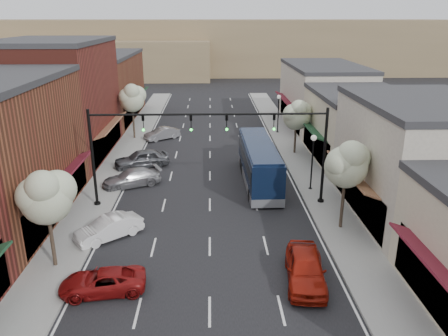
{
  "coord_description": "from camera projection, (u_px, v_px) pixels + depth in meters",
  "views": [
    {
      "loc": [
        0.16,
        -20.72,
        12.8
      ],
      "look_at": [
        1.07,
        9.67,
        2.2
      ],
      "focal_mm": 35.0,
      "sensor_mm": 36.0,
      "label": 1
    }
  ],
  "objects": [
    {
      "name": "ground",
      "position": [
        210.0,
        265.0,
        23.77
      ],
      "size": [
        160.0,
        160.0,
        0.0
      ],
      "primitive_type": "plane",
      "color": "black",
      "rests_on": "ground"
    },
    {
      "name": "sidewalk_left",
      "position": [
        121.0,
        159.0,
        40.97
      ],
      "size": [
        2.8,
        73.0,
        0.15
      ],
      "primitive_type": "cube",
      "color": "gray",
      "rests_on": "ground"
    },
    {
      "name": "sidewalk_right",
      "position": [
        298.0,
        158.0,
        41.44
      ],
      "size": [
        2.8,
        73.0,
        0.15
      ],
      "primitive_type": "cube",
      "color": "gray",
      "rests_on": "ground"
    },
    {
      "name": "curb_left",
      "position": [
        136.0,
        159.0,
        41.01
      ],
      "size": [
        0.25,
        73.0,
        0.17
      ],
      "primitive_type": "cube",
      "color": "gray",
      "rests_on": "ground"
    },
    {
      "name": "curb_right",
      "position": [
        284.0,
        158.0,
        41.4
      ],
      "size": [
        0.25,
        73.0,
        0.17
      ],
      "primitive_type": "cube",
      "color": "gray",
      "rests_on": "ground"
    },
    {
      "name": "bldg_left_midfar",
      "position": [
        56.0,
        100.0,
        40.46
      ],
      "size": [
        10.14,
        14.1,
        10.9
      ],
      "color": "maroon",
      "rests_on": "ground"
    },
    {
      "name": "bldg_left_far",
      "position": [
        99.0,
        87.0,
        55.98
      ],
      "size": [
        10.14,
        18.1,
        8.4
      ],
      "color": "brown",
      "rests_on": "ground"
    },
    {
      "name": "bldg_right_midnear",
      "position": [
        419.0,
        160.0,
        28.53
      ],
      "size": [
        9.14,
        12.1,
        7.9
      ],
      "color": "beige",
      "rests_on": "ground"
    },
    {
      "name": "bldg_right_midfar",
      "position": [
        358.0,
        127.0,
        40.1
      ],
      "size": [
        9.14,
        12.1,
        6.4
      ],
      "color": "beige",
      "rests_on": "ground"
    },
    {
      "name": "bldg_right_far",
      "position": [
        322.0,
        95.0,
        53.15
      ],
      "size": [
        9.14,
        16.1,
        7.4
      ],
      "color": "beige",
      "rests_on": "ground"
    },
    {
      "name": "hill_far",
      "position": [
        210.0,
        46.0,
        106.74
      ],
      "size": [
        120.0,
        30.0,
        12.0
      ],
      "primitive_type": "cube",
      "color": "#7A6647",
      "rests_on": "ground"
    },
    {
      "name": "hill_near",
      "position": [
        96.0,
        59.0,
        95.37
      ],
      "size": [
        50.0,
        20.0,
        8.0
      ],
      "primitive_type": "cube",
      "color": "#7A6647",
      "rests_on": "ground"
    },
    {
      "name": "signal_mast_right",
      "position": [
        291.0,
        142.0,
        29.95
      ],
      "size": [
        8.22,
        0.46,
        7.0
      ],
      "color": "black",
      "rests_on": "ground"
    },
    {
      "name": "signal_mast_left",
      "position": [
        126.0,
        143.0,
        29.64
      ],
      "size": [
        8.22,
        0.46,
        7.0
      ],
      "color": "black",
      "rests_on": "ground"
    },
    {
      "name": "tree_right_near",
      "position": [
        348.0,
        163.0,
        26.26
      ],
      "size": [
        2.85,
        2.65,
        5.95
      ],
      "color": "#47382B",
      "rests_on": "ground"
    },
    {
      "name": "tree_right_far",
      "position": [
        297.0,
        114.0,
        41.51
      ],
      "size": [
        2.85,
        2.65,
        5.43
      ],
      "color": "#47382B",
      "rests_on": "ground"
    },
    {
      "name": "tree_left_near",
      "position": [
        46.0,
        195.0,
        22.09
      ],
      "size": [
        2.85,
        2.65,
        5.69
      ],
      "color": "#47382B",
      "rests_on": "ground"
    },
    {
      "name": "tree_left_far",
      "position": [
        132.0,
        97.0,
        46.51
      ],
      "size": [
        2.85,
        2.65,
        6.13
      ],
      "color": "#47382B",
      "rests_on": "ground"
    },
    {
      "name": "lamp_post_near",
      "position": [
        313.0,
        153.0,
        32.91
      ],
      "size": [
        0.44,
        0.44,
        4.44
      ],
      "color": "black",
      "rests_on": "ground"
    },
    {
      "name": "lamp_post_far",
      "position": [
        278.0,
        108.0,
        49.43
      ],
      "size": [
        0.44,
        0.44,
        4.44
      ],
      "color": "black",
      "rests_on": "ground"
    },
    {
      "name": "coach_bus",
      "position": [
        259.0,
        162.0,
        34.94
      ],
      "size": [
        2.59,
        10.87,
        3.32
      ],
      "rotation": [
        0.0,
        0.0,
        0.02
      ],
      "color": "black",
      "rests_on": "ground"
    },
    {
      "name": "red_hatchback",
      "position": [
        305.0,
        268.0,
        21.96
      ],
      "size": [
        2.43,
        4.92,
        1.61
      ],
      "primitive_type": "imported",
      "rotation": [
        0.0,
        0.0,
        -0.11
      ],
      "color": "maroon",
      "rests_on": "ground"
    },
    {
      "name": "parked_car_a",
      "position": [
        103.0,
        282.0,
        21.23
      ],
      "size": [
        4.37,
        2.44,
        1.16
      ],
      "primitive_type": "imported",
      "rotation": [
        0.0,
        0.0,
        -1.44
      ],
      "color": "maroon",
      "rests_on": "ground"
    },
    {
      "name": "parked_car_b",
      "position": [
        109.0,
        228.0,
        26.38
      ],
      "size": [
        4.11,
        3.71,
        1.36
      ],
      "primitive_type": "imported",
      "rotation": [
        0.0,
        0.0,
        -0.89
      ],
      "color": "white",
      "rests_on": "ground"
    },
    {
      "name": "parked_car_c",
      "position": [
        132.0,
        178.0,
        34.57
      ],
      "size": [
        5.0,
        3.65,
        1.34
      ],
      "primitive_type": "imported",
      "rotation": [
        0.0,
        0.0,
        -1.14
      ],
      "color": "#97969B",
      "rests_on": "ground"
    },
    {
      "name": "parked_car_d",
      "position": [
        142.0,
        159.0,
        38.77
      ],
      "size": [
        5.15,
        3.5,
        1.63
      ],
      "primitive_type": "imported",
      "rotation": [
        0.0,
        0.0,
        -1.21
      ],
      "color": "#4F5156",
      "rests_on": "ground"
    },
    {
      "name": "parked_car_e",
      "position": [
        162.0,
        134.0,
        47.72
      ],
      "size": [
        4.01,
        3.44,
        1.3
      ],
      "primitive_type": "imported",
      "rotation": [
        0.0,
        0.0,
        -0.94
      ],
      "color": "#949499",
      "rests_on": "ground"
    }
  ]
}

